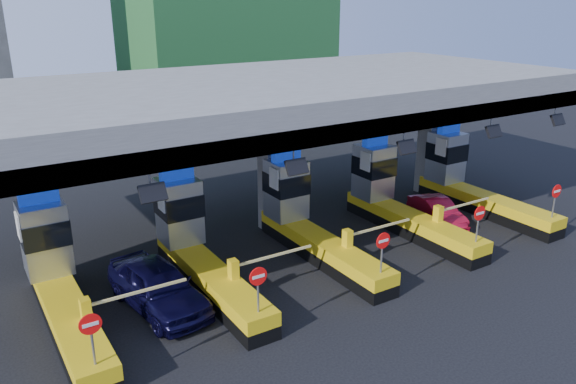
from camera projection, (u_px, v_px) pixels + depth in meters
ground at (308, 251)px, 24.04m from camera, size 120.00×120.00×0.00m
toll_canopy at (273, 99)px, 24.32m from camera, size 28.00×12.09×7.00m
toll_lane_far_left at (57, 278)px, 18.79m from camera, size 4.43×8.00×4.16m
toll_lane_left at (196, 245)px, 21.30m from camera, size 4.43×8.00×4.16m
toll_lane_center at (305, 219)px, 23.80m from camera, size 4.43×8.00×4.16m
toll_lane_right at (394, 198)px, 26.31m from camera, size 4.43×8.00×4.16m
toll_lane_far_right at (467, 180)px, 28.81m from camera, size 4.43×8.00×4.16m
van at (158, 286)px, 19.40m from camera, size 2.65×5.14×1.67m
red_car at (437, 211)px, 26.85m from camera, size 2.16×3.87×1.21m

